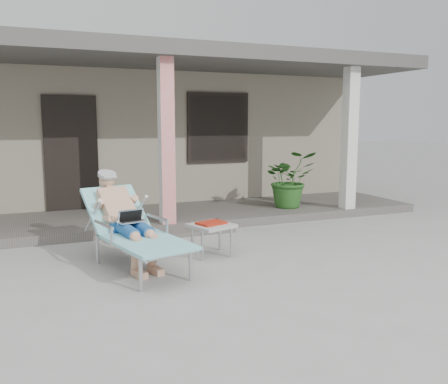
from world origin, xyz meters
name	(u,v)px	position (x,y,z in m)	size (l,w,h in m)	color
ground	(216,270)	(0.00, 0.00, 0.00)	(60.00, 60.00, 0.00)	#9E9E99
house	(118,126)	(0.00, 6.50, 1.67)	(10.40, 5.40, 3.30)	gray
porch_deck	(155,218)	(0.00, 3.00, 0.07)	(10.00, 2.00, 0.15)	#605B56
porch_overhang	(152,61)	(0.00, 2.95, 2.79)	(10.00, 2.30, 2.85)	silver
porch_step	(173,234)	(0.00, 1.85, 0.04)	(2.00, 0.30, 0.07)	#605B56
lounger	(129,206)	(-0.92, 0.57, 0.76)	(1.12, 1.96, 1.23)	#B7B7BC
side_table	(211,227)	(0.18, 0.63, 0.38)	(0.64, 0.64, 0.45)	#A7A7A3
potted_palm	(290,179)	(2.56, 2.68, 0.69)	(0.97, 0.84, 1.08)	#26591E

